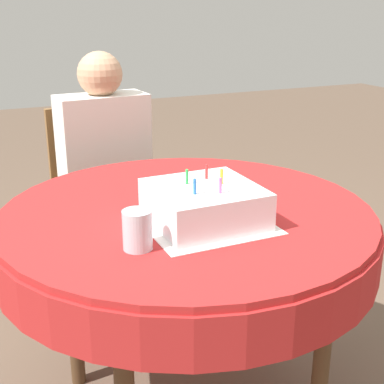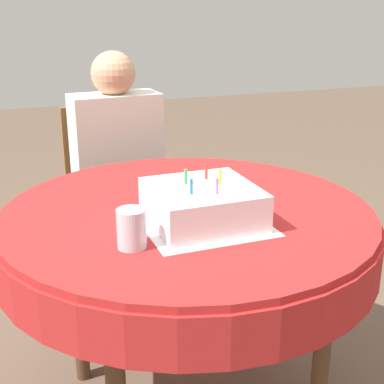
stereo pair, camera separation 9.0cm
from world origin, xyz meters
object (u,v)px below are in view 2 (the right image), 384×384
person (119,158)px  birthday_cake (203,204)px  drinking_glass (132,228)px  chair (115,194)px

person → birthday_cake: bearing=-92.6°
drinking_glass → person: bearing=78.5°
person → birthday_cake: person is taller
chair → birthday_cake: (0.02, -1.05, 0.32)m
birthday_cake → chair: bearing=90.9°
birthday_cake → drinking_glass: bearing=-159.5°
drinking_glass → chair: bearing=79.7°
birthday_cake → drinking_glass: birthday_cake is taller
person → drinking_glass: person is taller
chair → birthday_cake: 1.10m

